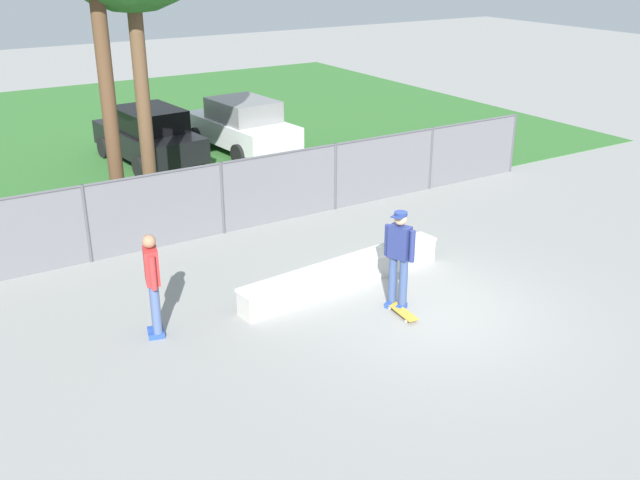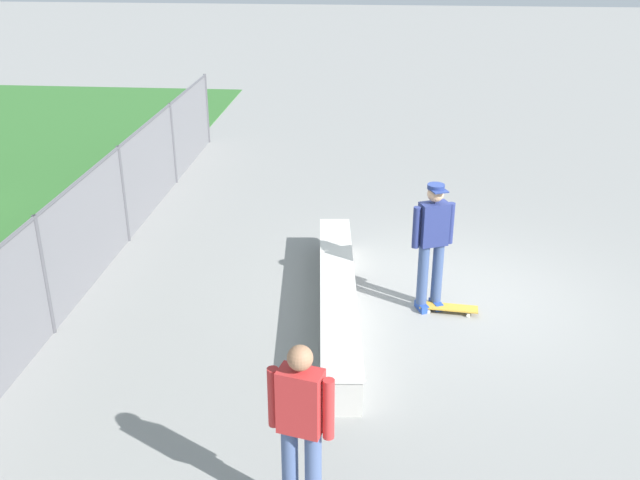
% 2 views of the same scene
% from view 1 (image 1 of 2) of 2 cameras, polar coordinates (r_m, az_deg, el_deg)
% --- Properties ---
extents(ground_plane, '(80.00, 80.00, 0.00)m').
position_cam_1_polar(ground_plane, '(13.35, 8.29, -5.38)').
color(ground_plane, gray).
extents(grass_strip, '(27.07, 20.00, 0.02)m').
position_cam_1_polar(grass_strip, '(26.45, -14.08, 8.25)').
color(grass_strip, '#336B2D').
rests_on(grass_strip, ground).
extents(concrete_ledge, '(4.56, 0.88, 0.51)m').
position_cam_1_polar(concrete_ledge, '(13.97, 1.86, -2.63)').
color(concrete_ledge, '#B7B5AD').
rests_on(concrete_ledge, ground).
extents(skateboarder, '(0.39, 0.56, 1.84)m').
position_cam_1_polar(skateboarder, '(12.90, 6.20, -1.19)').
color(skateboarder, '#2647A5').
rests_on(skateboarder, ground).
extents(skateboard, '(0.28, 0.82, 0.09)m').
position_cam_1_polar(skateboard, '(13.06, 6.41, -5.56)').
color(skateboard, gold).
rests_on(skateboard, ground).
extents(chainlink_fence, '(15.14, 0.07, 1.67)m').
position_cam_1_polar(chainlink_fence, '(17.05, -3.05, 4.41)').
color(chainlink_fence, '#4C4C51').
rests_on(chainlink_fence, ground).
extents(car_black, '(2.30, 4.34, 1.66)m').
position_cam_1_polar(car_black, '(22.33, -13.23, 7.98)').
color(car_black, black).
rests_on(car_black, ground).
extents(car_white, '(2.30, 4.34, 1.66)m').
position_cam_1_polar(car_white, '(23.10, -6.12, 8.92)').
color(car_white, silver).
rests_on(car_white, ground).
extents(bystander, '(0.35, 0.58, 1.82)m').
position_cam_1_polar(bystander, '(12.24, -12.95, -3.14)').
color(bystander, '#2647A5').
rests_on(bystander, ground).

